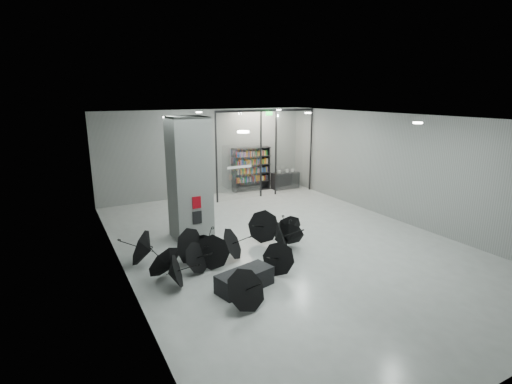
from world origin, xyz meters
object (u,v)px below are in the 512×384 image
column (189,179)px  bookshelf (251,169)px  bench (245,280)px  umbrella_cluster (227,253)px  shop_counter (285,180)px

column → bookshelf: column is taller
column → bookshelf: size_ratio=1.87×
bench → umbrella_cluster: umbrella_cluster is taller
bookshelf → umbrella_cluster: 8.63m
column → bookshelf: (4.76, 4.75, -0.93)m
bench → bookshelf: bearing=47.7°
bench → column: bearing=75.8°
shop_counter → bench: bearing=-126.6°
umbrella_cluster → bookshelf: bearing=57.8°
shop_counter → umbrella_cluster: bearing=-131.5°
bench → shop_counter: shop_counter is taller
column → shop_counter: 7.90m
column → bench: column is taller
bench → bookshelf: 10.07m
bookshelf → shop_counter: size_ratio=1.56×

